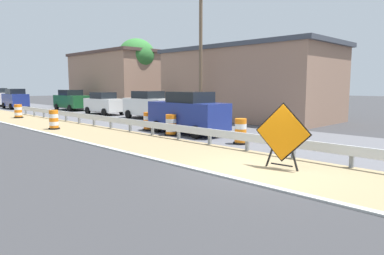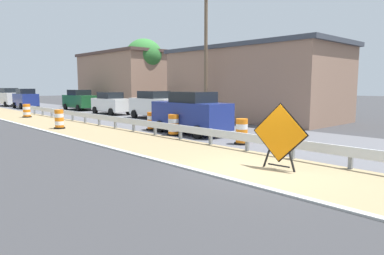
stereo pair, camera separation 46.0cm
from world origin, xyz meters
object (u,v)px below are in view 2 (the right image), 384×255
object	(u,v)px
traffic_barrel_farther	(27,111)
utility_pole_near	(206,54)
car_mid_far_lane	(80,100)
warning_sign_diamond	(280,135)
car_distant_a	(111,103)
car_trailing_near_lane	(155,105)
traffic_barrel_nearest	(242,133)
traffic_barrel_far	(59,120)
car_lead_far_lane	(26,99)
car_distant_b	(9,97)
car_lead_near_lane	(191,113)
traffic_barrel_mid	(152,122)
traffic_barrel_close	(174,126)

from	to	relation	value
traffic_barrel_farther	utility_pole_near	world-z (taller)	utility_pole_near
car_mid_far_lane	utility_pole_near	distance (m)	17.53
warning_sign_diamond	car_distant_a	world-z (taller)	warning_sign_diamond
traffic_barrel_farther	car_trailing_near_lane	size ratio (longest dim) A/B	0.23
car_mid_far_lane	car_distant_a	size ratio (longest dim) A/B	1.07
warning_sign_diamond	traffic_barrel_nearest	world-z (taller)	warning_sign_diamond
traffic_barrel_far	car_distant_a	world-z (taller)	car_distant_a
car_trailing_near_lane	car_mid_far_lane	distance (m)	12.98
traffic_barrel_far	car_lead_far_lane	xyz separation A→B (m)	(4.54, 20.61, 0.58)
car_distant_b	utility_pole_near	size ratio (longest dim) A/B	0.53
car_lead_far_lane	car_distant_a	xyz separation A→B (m)	(2.99, -13.53, -0.11)
car_lead_near_lane	utility_pole_near	size ratio (longest dim) A/B	0.51
warning_sign_diamond	car_distant_b	bearing A→B (deg)	-100.02
warning_sign_diamond	car_distant_a	distance (m)	22.59
traffic_barrel_mid	car_lead_near_lane	xyz separation A→B (m)	(0.57, -2.67, 0.65)
car_mid_far_lane	utility_pole_near	world-z (taller)	utility_pole_near
car_lead_far_lane	car_distant_a	bearing A→B (deg)	-165.32
car_lead_near_lane	car_lead_far_lane	distance (m)	27.52
utility_pole_near	car_mid_far_lane	bearing A→B (deg)	94.65
warning_sign_diamond	traffic_barrel_close	bearing A→B (deg)	-111.48
warning_sign_diamond	car_trailing_near_lane	bearing A→B (deg)	-119.17
traffic_barrel_close	car_lead_far_lane	xyz separation A→B (m)	(1.35, 27.38, 0.60)
traffic_barrel_close	car_trailing_near_lane	world-z (taller)	car_trailing_near_lane
warning_sign_diamond	traffic_barrel_far	world-z (taller)	warning_sign_diamond
car_distant_b	traffic_barrel_nearest	bearing A→B (deg)	177.19
warning_sign_diamond	car_distant_b	world-z (taller)	car_distant_b
traffic_barrel_far	utility_pole_near	world-z (taller)	utility_pole_near
car_lead_far_lane	car_trailing_near_lane	bearing A→B (deg)	-168.26
car_lead_far_lane	warning_sign_diamond	bearing A→B (deg)	176.32
traffic_barrel_mid	car_distant_b	world-z (taller)	car_distant_b
traffic_barrel_nearest	traffic_barrel_farther	distance (m)	20.00
car_lead_far_lane	utility_pole_near	xyz separation A→B (m)	(4.69, -23.69, 3.66)
car_lead_near_lane	car_mid_far_lane	distance (m)	21.21
traffic_barrel_mid	car_mid_far_lane	bearing A→B (deg)	77.20
traffic_barrel_far	traffic_barrel_farther	xyz separation A→B (m)	(0.98, 8.97, -0.03)
traffic_barrel_farther	car_distant_a	xyz separation A→B (m)	(6.55, -1.89, 0.50)
car_lead_near_lane	car_distant_b	size ratio (longest dim) A/B	0.98
traffic_barrel_close	traffic_barrel_mid	bearing A→B (deg)	78.63
warning_sign_diamond	traffic_barrel_nearest	size ratio (longest dim) A/B	1.84
traffic_barrel_far	car_trailing_near_lane	distance (m)	7.92
warning_sign_diamond	car_trailing_near_lane	size ratio (longest dim) A/B	0.44
car_lead_near_lane	car_mid_far_lane	world-z (taller)	car_lead_near_lane
traffic_barrel_close	car_distant_b	distance (m)	33.29
traffic_barrel_close	car_mid_far_lane	world-z (taller)	car_mid_far_lane
warning_sign_diamond	car_distant_a	size ratio (longest dim) A/B	0.49
car_lead_near_lane	car_trailing_near_lane	world-z (taller)	car_lead_near_lane
traffic_barrel_close	traffic_barrel_far	xyz separation A→B (m)	(-3.19, 6.77, 0.02)
traffic_barrel_nearest	car_lead_near_lane	xyz separation A→B (m)	(0.61, 3.95, 0.61)
traffic_barrel_nearest	car_lead_near_lane	world-z (taller)	car_lead_near_lane
car_distant_a	traffic_barrel_mid	bearing A→B (deg)	-19.19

